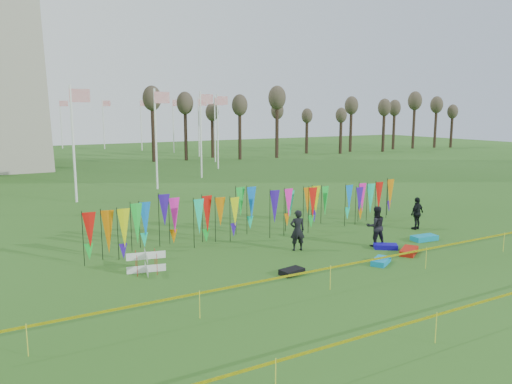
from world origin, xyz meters
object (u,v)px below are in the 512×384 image
kite_bag_red (409,251)px  person_left (297,230)px  kite_bag_teal (424,238)px  kite_bag_black (292,271)px  person_mid (376,226)px  person_right (417,213)px  box_kite (146,262)px  kite_bag_turquoise (381,261)px  kite_bag_blue (386,246)px

kite_bag_red → person_left: bearing=144.2°
kite_bag_teal → kite_bag_black: bearing=-173.0°
person_left → kite_bag_black: bearing=68.4°
person_mid → person_right: 4.49m
box_kite → kite_bag_teal: 13.57m
person_left → person_right: bearing=-162.4°
kite_bag_turquoise → kite_bag_blue: 2.42m
kite_bag_turquoise → kite_bag_teal: kite_bag_teal is taller
person_mid → kite_bag_blue: 1.04m
kite_bag_teal → kite_bag_red: bearing=-151.8°
kite_bag_black → person_right: bearing=16.2°
person_right → kite_bag_red: (-3.83, -3.13, -0.76)m
person_right → box_kite: bearing=-10.4°
kite_bag_turquoise → person_left: bearing=119.3°
kite_bag_blue → kite_bag_teal: size_ratio=0.82×
kite_bag_red → kite_bag_black: size_ratio=1.39×
kite_bag_turquoise → kite_bag_black: (-3.98, 0.72, -0.00)m
person_mid → kite_bag_red: 1.95m
person_left → kite_bag_red: bearing=160.3°
person_mid → kite_bag_turquoise: size_ratio=1.70×
person_left → kite_bag_black: size_ratio=1.99×
person_mid → kite_bag_blue: size_ratio=1.81×
box_kite → person_left: 7.00m
box_kite → kite_bag_teal: box_kite is taller
kite_bag_teal → person_left: bearing=165.8°
kite_bag_black → person_mid: bearing=14.6°
person_right → kite_bag_blue: 4.69m
person_right → kite_bag_blue: person_right is taller
box_kite → person_right: bearing=-0.3°
person_mid → kite_bag_red: bearing=122.6°
person_left → kite_bag_blue: size_ratio=1.79×
person_left → person_mid: bearing=177.7°
person_left → kite_bag_black: person_left is taller
box_kite → person_left: size_ratio=0.46×
person_left → kite_bag_turquoise: bearing=135.3°
person_left → kite_bag_turquoise: person_left is taller
kite_bag_turquoise → kite_bag_blue: (1.80, 1.61, -0.00)m
person_right → kite_bag_red: 5.01m
person_mid → person_right: size_ratio=1.09×
kite_bag_turquoise → kite_bag_red: (2.13, 0.49, 0.01)m
kite_bag_turquoise → box_kite: bearing=157.5°
person_mid → kite_bag_turquoise: person_mid is taller
person_mid → person_right: bearing=-142.9°
kite_bag_turquoise → kite_bag_black: bearing=169.7°
kite_bag_turquoise → kite_bag_red: kite_bag_red is taller
kite_bag_black → kite_bag_blue: bearing=8.7°
kite_bag_turquoise → kite_bag_teal: bearing=21.4°
kite_bag_turquoise → kite_bag_teal: size_ratio=0.87×
person_left → kite_bag_teal: bearing=-178.1°
kite_bag_black → kite_bag_red: bearing=-2.2°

